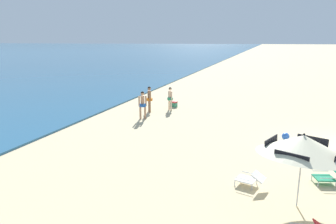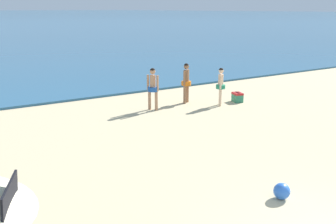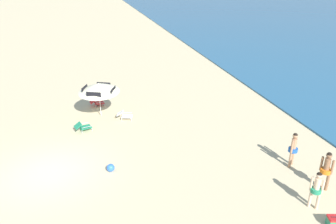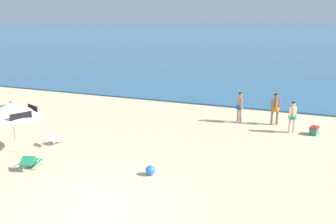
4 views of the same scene
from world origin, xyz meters
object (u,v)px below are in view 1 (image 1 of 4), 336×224
at_px(beach_umbrella_striped_main, 303,145).
at_px(person_wading_in, 170,97).
at_px(cooler_box, 173,104).
at_px(beach_ball, 286,136).
at_px(lounge_chair_under_umbrella, 250,178).
at_px(person_standing_near_shore, 149,97).
at_px(person_standing_beside, 143,103).
at_px(lounge_chair_beside_umbrella, 329,176).

bearing_deg(beach_umbrella_striped_main, person_wading_in, 34.37).
xyz_separation_m(cooler_box, beach_ball, (-5.37, -7.27, -0.03)).
bearing_deg(lounge_chair_under_umbrella, person_standing_near_shore, 38.62).
distance_m(beach_umbrella_striped_main, cooler_box, 13.81).
bearing_deg(beach_ball, person_standing_near_shore, 67.85).
bearing_deg(person_standing_beside, lounge_chair_beside_umbrella, -123.05).
distance_m(person_wading_in, beach_ball, 8.41).
distance_m(lounge_chair_under_umbrella, cooler_box, 12.30).
height_order(person_standing_near_shore, person_wading_in, person_standing_near_shore).
relative_size(beach_umbrella_striped_main, person_wading_in, 1.97).
distance_m(person_standing_beside, beach_ball, 8.21).
relative_size(beach_umbrella_striped_main, person_standing_near_shore, 1.82).
xyz_separation_m(lounge_chair_under_umbrella, person_wading_in, (9.71, 5.87, 0.64)).
height_order(beach_umbrella_striped_main, person_standing_beside, beach_umbrella_striped_main).
xyz_separation_m(person_standing_near_shore, person_wading_in, (0.94, -1.14, -0.07)).
bearing_deg(lounge_chair_beside_umbrella, person_standing_beside, 56.95).
height_order(person_standing_beside, beach_ball, person_standing_beside).
distance_m(lounge_chair_under_umbrella, person_wading_in, 11.37).
height_order(lounge_chair_beside_umbrella, person_wading_in, person_wading_in).
bearing_deg(person_wading_in, lounge_chair_beside_umbrella, -136.35).
distance_m(beach_umbrella_striped_main, person_standing_near_shore, 12.76).
xyz_separation_m(lounge_chair_under_umbrella, beach_ball, (5.39, -1.30, -0.10)).
xyz_separation_m(person_wading_in, beach_ball, (-4.32, -7.17, -0.73)).
xyz_separation_m(person_standing_near_shore, person_standing_beside, (-1.81, -0.29, -0.01)).
height_order(beach_umbrella_striped_main, person_standing_near_shore, beach_umbrella_striped_main).
bearing_deg(lounge_chair_under_umbrella, beach_umbrella_striped_main, -121.98).
height_order(lounge_chair_under_umbrella, lounge_chair_beside_umbrella, lounge_chair_beside_umbrella).
bearing_deg(beach_umbrella_striped_main, person_standing_near_shore, 40.99).
distance_m(lounge_chair_beside_umbrella, person_standing_beside, 10.95).
relative_size(beach_umbrella_striped_main, lounge_chair_under_umbrella, 3.10).
xyz_separation_m(beach_umbrella_striped_main, lounge_chair_beside_umbrella, (1.84, -1.09, -1.57)).
bearing_deg(cooler_box, lounge_chair_under_umbrella, -150.98).
distance_m(person_standing_near_shore, cooler_box, 2.37).
relative_size(person_standing_near_shore, person_standing_beside, 1.01).
relative_size(beach_umbrella_striped_main, cooler_box, 5.42).
height_order(lounge_chair_beside_umbrella, cooler_box, lounge_chair_beside_umbrella).
height_order(person_wading_in, cooler_box, person_wading_in).
distance_m(person_standing_beside, person_wading_in, 2.88).
bearing_deg(person_wading_in, person_standing_beside, 162.92).
relative_size(lounge_chair_beside_umbrella, person_wading_in, 0.64).
height_order(beach_umbrella_striped_main, cooler_box, beach_umbrella_striped_main).
bearing_deg(beach_umbrella_striped_main, person_standing_beside, 45.96).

